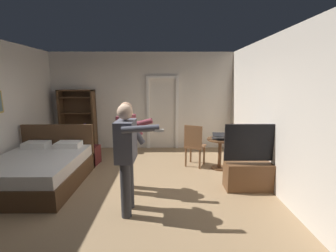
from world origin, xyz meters
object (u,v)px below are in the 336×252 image
at_px(bottle_on_table, 228,135).
at_px(person_striped_shirt, 128,141).
at_px(wooden_chair, 194,144).
at_px(side_table, 220,149).
at_px(tv_flatscreen, 254,170).
at_px(bookshelf, 78,118).
at_px(bed, 39,169).
at_px(laptop, 219,137).
at_px(person_blue_shirt, 127,151).
at_px(suitcase_dark, 86,155).

xyz_separation_m(bottle_on_table, person_striped_shirt, (-2.04, -0.98, 0.12)).
bearing_deg(bottle_on_table, wooden_chair, 161.89).
bearing_deg(side_table, tv_flatscreen, -69.08).
height_order(bookshelf, wooden_chair, bookshelf).
height_order(bookshelf, side_table, bookshelf).
height_order(bed, bookshelf, bookshelf).
height_order(tv_flatscreen, laptop, tv_flatscreen).
distance_m(tv_flatscreen, bottle_on_table, 1.09).
xyz_separation_m(laptop, person_striped_shirt, (-1.87, -1.02, 0.17)).
bearing_deg(laptop, bed, -168.23).
xyz_separation_m(bookshelf, person_blue_shirt, (1.95, -3.40, 0.02)).
bearing_deg(laptop, tv_flatscreen, -66.62).
relative_size(bookshelf, suitcase_dark, 2.82).
relative_size(person_blue_shirt, person_striped_shirt, 1.02).
relative_size(bottle_on_table, suitcase_dark, 0.40).
relative_size(bookshelf, side_table, 2.49).
xyz_separation_m(bed, person_blue_shirt, (1.87, -1.01, 0.66)).
bearing_deg(wooden_chair, side_table, -14.93).
bearing_deg(suitcase_dark, person_striped_shirt, -41.61).
xyz_separation_m(bookshelf, wooden_chair, (3.18, -1.43, -0.40)).
height_order(bed, person_striped_shirt, person_striped_shirt).
height_order(side_table, bottle_on_table, bottle_on_table).
bearing_deg(person_blue_shirt, tv_flatscreen, 19.29).
xyz_separation_m(bookshelf, suitcase_dark, (0.58, -1.22, -0.72)).
bearing_deg(suitcase_dark, laptop, -0.44).
bearing_deg(bed, suitcase_dark, 66.72).
bearing_deg(suitcase_dark, bed, -106.28).
xyz_separation_m(bookshelf, laptop, (3.71, -1.63, -0.19)).
height_order(tv_flatscreen, side_table, tv_flatscreen).
distance_m(side_table, wooden_chair, 0.59).
bearing_deg(bottle_on_table, person_striped_shirt, -154.29).
height_order(bottle_on_table, person_striped_shirt, person_striped_shirt).
distance_m(side_table, laptop, 0.29).
distance_m(tv_flatscreen, person_blue_shirt, 2.40).
bearing_deg(person_blue_shirt, suitcase_dark, 122.21).
height_order(bookshelf, suitcase_dark, bookshelf).
bearing_deg(person_striped_shirt, bottle_on_table, 25.71).
relative_size(bed, laptop, 5.52).
height_order(person_blue_shirt, suitcase_dark, person_blue_shirt).
height_order(laptop, wooden_chair, wooden_chair).
bearing_deg(bed, side_table, 12.31).
xyz_separation_m(tv_flatscreen, suitcase_dark, (-3.56, 1.41, -0.14)).
bearing_deg(person_blue_shirt, laptop, 45.15).
bearing_deg(laptop, bottle_on_table, -12.02).
bearing_deg(bottle_on_table, tv_flatscreen, -74.95).
xyz_separation_m(laptop, person_blue_shirt, (-1.76, -1.77, 0.21)).
distance_m(side_table, person_striped_shirt, 2.23).
distance_m(wooden_chair, person_blue_shirt, 2.35).
relative_size(wooden_chair, person_blue_shirt, 0.60).
distance_m(bottle_on_table, person_blue_shirt, 2.60).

